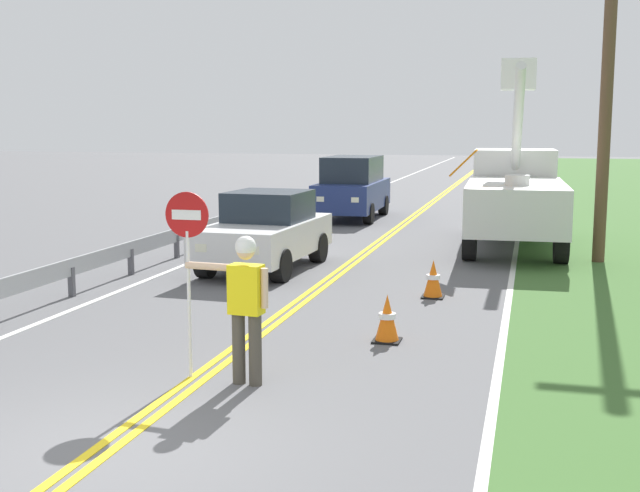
{
  "coord_description": "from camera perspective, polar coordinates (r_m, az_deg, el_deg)",
  "views": [
    {
      "loc": [
        3.93,
        -6.58,
        3.12
      ],
      "look_at": [
        0.66,
        5.91,
        1.2
      ],
      "focal_mm": 45.49,
      "sensor_mm": 36.0,
      "label": 1
    }
  ],
  "objects": [
    {
      "name": "ground_plane",
      "position": [
        8.28,
        -15.43,
        -14.02
      ],
      "size": [
        160.0,
        160.0,
        0.0
      ],
      "primitive_type": "plane",
      "color": "#5B5B5E"
    },
    {
      "name": "centerline_yellow_left",
      "position": [
        27.06,
        6.04,
        1.81
      ],
      "size": [
        0.11,
        110.0,
        0.01
      ],
      "primitive_type": "cube",
      "color": "yellow",
      "rests_on": "ground"
    },
    {
      "name": "centerline_yellow_right",
      "position": [
        27.03,
        6.42,
        1.8
      ],
      "size": [
        0.11,
        110.0,
        0.01
      ],
      "primitive_type": "cube",
      "color": "yellow",
      "rests_on": "ground"
    },
    {
      "name": "edge_line_right",
      "position": [
        26.76,
        13.88,
        1.54
      ],
      "size": [
        0.12,
        110.0,
        0.01
      ],
      "primitive_type": "cube",
      "color": "silver",
      "rests_on": "ground"
    },
    {
      "name": "edge_line_left",
      "position": [
        27.8,
        -1.13,
        2.03
      ],
      "size": [
        0.12,
        110.0,
        0.01
      ],
      "primitive_type": "cube",
      "color": "silver",
      "rests_on": "ground"
    },
    {
      "name": "flagger_worker",
      "position": [
        9.79,
        -5.26,
        -3.81
      ],
      "size": [
        1.08,
        0.28,
        1.83
      ],
      "color": "#474238",
      "rests_on": "ground"
    },
    {
      "name": "stop_sign_paddle",
      "position": [
        10.02,
        -9.3,
        0.24
      ],
      "size": [
        0.56,
        0.04,
        2.33
      ],
      "color": "silver",
      "rests_on": "ground"
    },
    {
      "name": "utility_bucket_truck",
      "position": [
        21.67,
        13.54,
        3.66
      ],
      "size": [
        2.67,
        6.88,
        4.86
      ],
      "color": "silver",
      "rests_on": "ground"
    },
    {
      "name": "oncoming_sedan_nearest",
      "position": [
        17.71,
        -3.83,
        1.02
      ],
      "size": [
        2.06,
        4.18,
        1.7
      ],
      "color": "silver",
      "rests_on": "ground"
    },
    {
      "name": "oncoming_suv_second",
      "position": [
        27.38,
        2.31,
        4.15
      ],
      "size": [
        1.97,
        4.63,
        2.1
      ],
      "color": "navy",
      "rests_on": "ground"
    },
    {
      "name": "utility_pole_near",
      "position": [
        19.65,
        19.62,
        12.26
      ],
      "size": [
        1.8,
        0.28,
        8.8
      ],
      "color": "brown",
      "rests_on": "ground"
    },
    {
      "name": "traffic_cone_lead",
      "position": [
        11.87,
        4.74,
        -5.14
      ],
      "size": [
        0.4,
        0.4,
        0.7
      ],
      "color": "orange",
      "rests_on": "ground"
    },
    {
      "name": "traffic_cone_mid",
      "position": [
        14.96,
        7.97,
        -2.35
      ],
      "size": [
        0.4,
        0.4,
        0.7
      ],
      "color": "orange",
      "rests_on": "ground"
    },
    {
      "name": "guardrail_left_shoulder",
      "position": [
        22.66,
        -6.45,
        1.82
      ],
      "size": [
        0.1,
        32.0,
        0.71
      ],
      "color": "#9EA0A3",
      "rests_on": "ground"
    }
  ]
}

